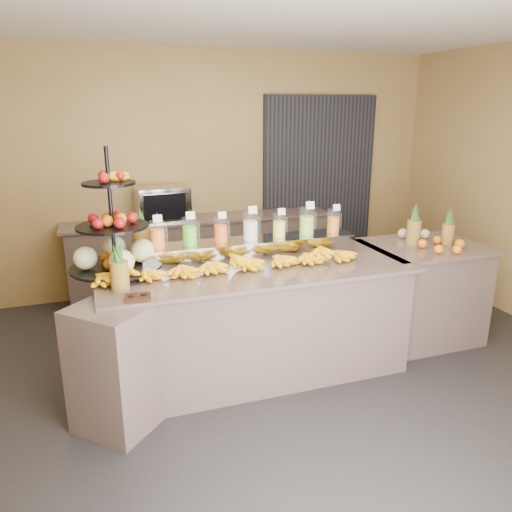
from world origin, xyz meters
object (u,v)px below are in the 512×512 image
right_fruit_pile (435,239)px  pitcher_tray (251,248)px  oven_warmer (162,204)px  fruit_stand (120,243)px  banana_heap (229,262)px  condiment_caddy (138,298)px

right_fruit_pile → pitcher_tray: bearing=171.2°
pitcher_tray → right_fruit_pile: 1.71m
pitcher_tray → oven_warmer: bearing=106.2°
pitcher_tray → right_fruit_pile: bearing=-8.8°
pitcher_tray → fruit_stand: fruit_stand is taller
right_fruit_pile → oven_warmer: size_ratio=0.76×
banana_heap → fruit_stand: bearing=165.5°
pitcher_tray → oven_warmer: size_ratio=3.25×
fruit_stand → oven_warmer: fruit_stand is taller
pitcher_tray → banana_heap: banana_heap is taller
pitcher_tray → condiment_caddy: size_ratio=10.83×
fruit_stand → condiment_caddy: (0.05, -0.60, -0.23)m
right_fruit_pile → oven_warmer: oven_warmer is taller
right_fruit_pile → banana_heap: bearing=-178.7°
condiment_caddy → oven_warmer: bearing=77.1°
fruit_stand → condiment_caddy: size_ratio=5.64×
pitcher_tray → condiment_caddy: (-1.03, -0.70, -0.06)m
banana_heap → right_fruit_pile: bearing=1.3°
pitcher_tray → condiment_caddy: 1.24m
fruit_stand → right_fruit_pile: 2.78m
pitcher_tray → oven_warmer: (-0.49, 1.67, 0.11)m
banana_heap → condiment_caddy: banana_heap is taller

